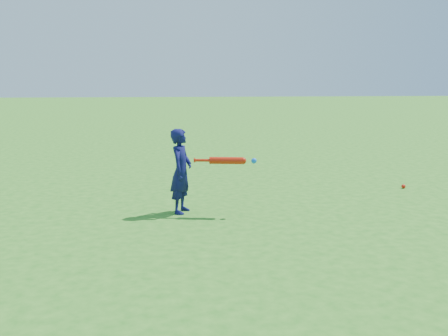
# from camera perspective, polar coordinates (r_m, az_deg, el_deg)

# --- Properties ---
(ground) EXTENTS (80.00, 80.00, 0.00)m
(ground) POSITION_cam_1_polar(r_m,az_deg,el_deg) (5.99, 2.10, -4.89)
(ground) COLOR #28731B
(ground) RESTS_ON ground
(child) EXTENTS (0.35, 0.42, 0.99)m
(child) POSITION_cam_1_polar(r_m,az_deg,el_deg) (5.82, -4.92, -0.36)
(child) COLOR #0F1047
(child) RESTS_ON ground
(ground_ball_red) EXTENTS (0.06, 0.06, 0.06)m
(ground_ball_red) POSITION_cam_1_polar(r_m,az_deg,el_deg) (7.63, 19.82, -1.98)
(ground_ball_red) COLOR red
(ground_ball_red) RESTS_ON ground
(bat_swing) EXTENTS (0.71, 0.18, 0.08)m
(bat_swing) POSITION_cam_1_polar(r_m,az_deg,el_deg) (5.70, 0.57, 0.85)
(bat_swing) COLOR red
(bat_swing) RESTS_ON ground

